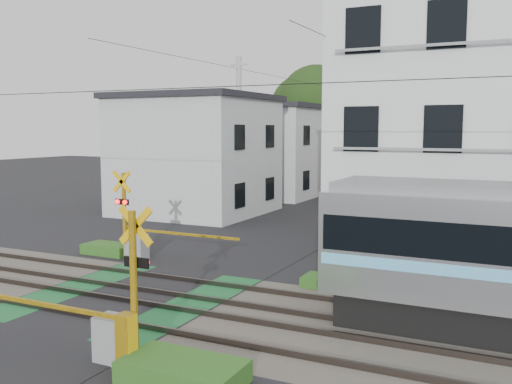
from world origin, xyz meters
The scene contains 11 objects.
ground centered at (0.00, 0.00, 0.00)m, with size 120.00×120.00×0.00m, color black.
track_bed centered at (0.00, 0.00, 0.04)m, with size 120.00×120.00×0.14m.
crossing_signal_near centered at (2.59, -3.65, 0.71)m, with size 4.74×0.65×3.09m.
crossing_signal_far centered at (-2.59, 3.65, 0.71)m, with size 4.74×0.65×3.09m.
apartment_block centered at (8.50, 9.49, 4.66)m, with size 10.20×8.36×9.30m.
houses_row centered at (0.25, 25.92, 3.24)m, with size 22.07×31.35×6.80m.
tree_hill centered at (-0.53, 48.38, 5.97)m, with size 40.00×13.73×11.88m.
catenary centered at (6.00, 0.03, 3.70)m, with size 60.00×5.04×7.00m.
utility_poles centered at (-1.05, 23.01, 4.08)m, with size 7.90×42.00×8.00m.
pedestrian centered at (1.59, 35.29, 0.90)m, with size 0.66×0.43×1.80m, color #38313D.
weed_patches centered at (1.76, -0.09, 0.18)m, with size 10.25×8.80×0.40m.
Camera 1 is at (9.62, -12.00, 4.51)m, focal length 40.00 mm.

